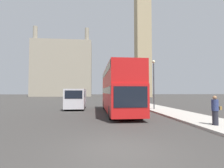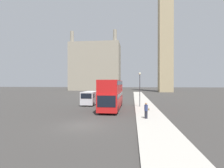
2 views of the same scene
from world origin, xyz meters
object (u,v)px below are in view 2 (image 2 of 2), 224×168
at_px(pedestrian, 146,111).
at_px(white_van, 90,98).
at_px(clock_tower, 165,22).
at_px(street_lamp, 140,84).
at_px(red_double_decker_bus, 112,93).

bearing_deg(pedestrian, white_van, 127.37).
distance_m(clock_tower, street_lamp, 59.31).
distance_m(red_double_decker_bus, pedestrian, 8.92).
bearing_deg(pedestrian, red_double_decker_bus, 121.54).
xyz_separation_m(red_double_decker_bus, street_lamp, (4.32, 2.12, 1.36)).
xyz_separation_m(clock_tower, white_van, (-22.21, -48.59, -29.70)).
bearing_deg(red_double_decker_bus, white_van, 135.38).
height_order(clock_tower, red_double_decker_bus, clock_tower).
distance_m(clock_tower, red_double_decker_bus, 62.82).
relative_size(clock_tower, red_double_decker_bus, 5.29).
distance_m(red_double_decker_bus, street_lamp, 5.00).
relative_size(clock_tower, pedestrian, 35.68).
height_order(pedestrian, street_lamp, street_lamp).
height_order(clock_tower, street_lamp, clock_tower).
height_order(red_double_decker_bus, pedestrian, red_double_decker_bus).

